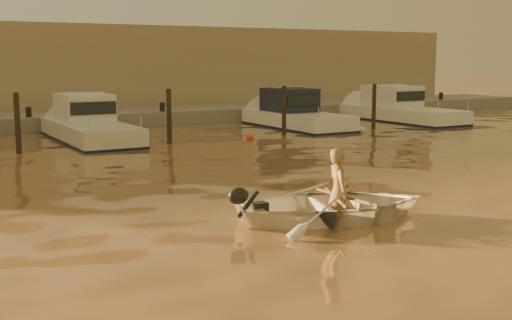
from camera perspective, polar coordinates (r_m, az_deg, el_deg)
ground_plane at (r=12.62m, az=17.92°, el=-5.58°), size 160.00×160.00×0.00m
dinghy at (r=12.54m, az=6.87°, el=-4.03°), size 4.34×3.61×0.78m
person at (r=12.52m, az=7.32°, el=-2.78°), size 0.56×0.70×1.69m
outboard_motor at (r=12.10m, az=0.19°, el=-4.39°), size 0.98×0.63×0.70m
oar_port at (r=12.60m, az=7.95°, el=-3.29°), size 0.21×2.10×0.13m
oar_starboard at (r=12.53m, az=7.10°, el=-3.34°), size 0.98×1.91×0.13m
moored_boat_2 at (r=25.14m, az=-14.58°, el=3.09°), size 2.24×7.51×1.75m
moored_boat_4 at (r=29.07m, az=3.64°, el=4.12°), size 2.27×6.98×1.75m
moored_boat_5 at (r=32.93m, az=12.77°, el=4.48°), size 2.36×7.89×1.75m
piling_1 at (r=22.34m, az=-20.43°, el=2.82°), size 0.18×0.18×2.20m
piling_2 at (r=23.79m, az=-7.73°, el=3.64°), size 0.18×0.18×2.20m
piling_3 at (r=26.08m, az=2.51°, el=4.18°), size 0.18×0.18×2.20m
piling_4 at (r=28.87m, az=10.43°, el=4.50°), size 0.18×0.18×2.20m
fender_c at (r=22.49m, az=-11.48°, el=1.19°), size 0.30×0.30×0.30m
fender_d at (r=24.69m, az=-0.53°, el=2.05°), size 0.30×0.30×0.30m
fender_e at (r=27.57m, az=9.37°, el=2.65°), size 0.30×0.30×0.30m
quay at (r=31.15m, az=-12.75°, el=3.36°), size 52.00×4.00×1.00m
waterfront_building at (r=36.31m, az=-15.48°, el=7.58°), size 46.00×7.00×4.80m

